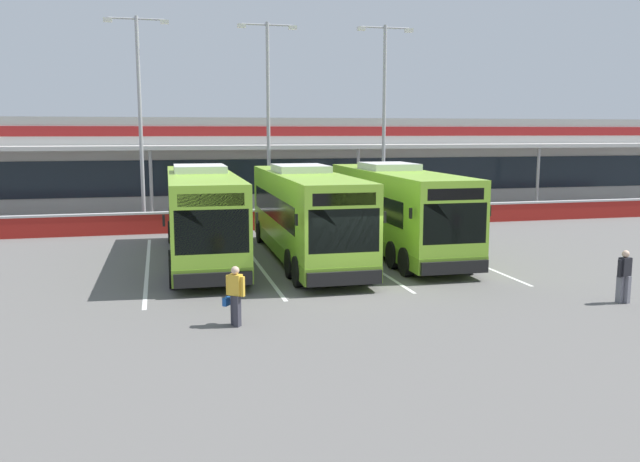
# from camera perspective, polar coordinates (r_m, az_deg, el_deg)

# --- Properties ---
(ground_plane) EXTENTS (200.00, 200.00, 0.00)m
(ground_plane) POSITION_cam_1_polar(r_m,az_deg,el_deg) (21.33, 2.39, -5.41)
(ground_plane) COLOR #605E5B
(terminal_building) EXTENTS (70.00, 13.00, 6.00)m
(terminal_building) POSITION_cam_1_polar(r_m,az_deg,el_deg) (47.19, -6.68, 5.92)
(terminal_building) COLOR #B7B7B2
(terminal_building) RESTS_ON ground
(red_barrier_wall) EXTENTS (60.00, 0.40, 1.10)m
(red_barrier_wall) POSITION_cam_1_polar(r_m,az_deg,el_deg) (35.16, -4.14, 1.04)
(red_barrier_wall) COLOR maroon
(red_barrier_wall) RESTS_ON ground
(coach_bus_leftmost) EXTENTS (2.99, 12.18, 3.78)m
(coach_bus_leftmost) POSITION_cam_1_polar(r_m,az_deg,el_deg) (26.87, -10.11, 1.25)
(coach_bus_leftmost) COLOR #8CC633
(coach_bus_leftmost) RESTS_ON ground
(coach_bus_left_centre) EXTENTS (2.99, 12.18, 3.78)m
(coach_bus_left_centre) POSITION_cam_1_polar(r_m,az_deg,el_deg) (26.65, -1.27, 1.32)
(coach_bus_left_centre) COLOR #8CC633
(coach_bus_left_centre) RESTS_ON ground
(coach_bus_centre) EXTENTS (2.99, 12.18, 3.78)m
(coach_bus_centre) POSITION_cam_1_polar(r_m,az_deg,el_deg) (28.47, 6.50, 1.73)
(coach_bus_centre) COLOR #8CC633
(coach_bus_centre) RESTS_ON ground
(bay_stripe_far_west) EXTENTS (0.14, 13.00, 0.01)m
(bay_stripe_far_west) POSITION_cam_1_polar(r_m,az_deg,el_deg) (26.40, -14.61, -2.95)
(bay_stripe_far_west) COLOR silver
(bay_stripe_far_west) RESTS_ON ground
(bay_stripe_west) EXTENTS (0.14, 13.00, 0.01)m
(bay_stripe_west) POSITION_cam_1_polar(r_m,az_deg,el_deg) (26.64, -5.54, -2.61)
(bay_stripe_west) COLOR silver
(bay_stripe_west) RESTS_ON ground
(bay_stripe_mid_west) EXTENTS (0.14, 13.00, 0.01)m
(bay_stripe_mid_west) POSITION_cam_1_polar(r_m,az_deg,el_deg) (27.53, 3.15, -2.21)
(bay_stripe_mid_west) COLOR silver
(bay_stripe_mid_west) RESTS_ON ground
(bay_stripe_centre) EXTENTS (0.14, 13.00, 0.01)m
(bay_stripe_centre) POSITION_cam_1_polar(r_m,az_deg,el_deg) (29.01, 11.12, -1.81)
(bay_stripe_centre) COLOR silver
(bay_stripe_centre) RESTS_ON ground
(pedestrian_with_handbag) EXTENTS (0.59, 0.55, 1.62)m
(pedestrian_with_handbag) POSITION_cam_1_polar(r_m,az_deg,el_deg) (17.84, -7.32, -5.42)
(pedestrian_with_handbag) COLOR #33333D
(pedestrian_with_handbag) RESTS_ON ground
(pedestrian_child) EXTENTS (0.54, 0.29, 1.62)m
(pedestrian_child) POSITION_cam_1_polar(r_m,az_deg,el_deg) (21.99, 24.69, -3.43)
(pedestrian_child) COLOR slate
(pedestrian_child) RESTS_ON ground
(lamp_post_west) EXTENTS (3.24, 0.28, 11.00)m
(lamp_post_west) POSITION_cam_1_polar(r_m,az_deg,el_deg) (36.42, -15.23, 10.07)
(lamp_post_west) COLOR #9E9EA3
(lamp_post_west) RESTS_ON ground
(lamp_post_centre) EXTENTS (3.24, 0.28, 11.00)m
(lamp_post_centre) POSITION_cam_1_polar(r_m,az_deg,el_deg) (37.22, -4.47, 10.30)
(lamp_post_centre) COLOR #9E9EA3
(lamp_post_centre) RESTS_ON ground
(lamp_post_east) EXTENTS (3.24, 0.28, 11.00)m
(lamp_post_east) POSITION_cam_1_polar(r_m,az_deg,el_deg) (38.29, 5.53, 10.24)
(lamp_post_east) COLOR #9E9EA3
(lamp_post_east) RESTS_ON ground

